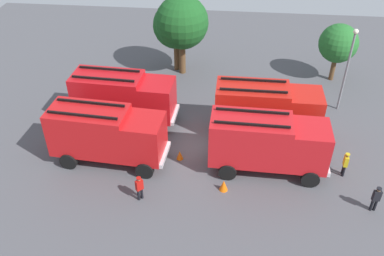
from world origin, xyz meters
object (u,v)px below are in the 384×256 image
object	(u,v)px
fire_truck_2	(123,96)
lamppost	(348,64)
fire_truck_1	(267,142)
tree_2	(338,44)
fire_truck_0	(107,133)
traffic_cone_1	(180,155)
tree_0	(176,26)
traffic_cone_0	(257,115)
tree_1	(182,23)
firefighter_0	(139,187)
traffic_cone_2	(224,185)
firefighter_1	(345,163)
firefighter_2	(376,198)
fire_truck_3	(267,108)

from	to	relation	value
fire_truck_2	lamppost	xyz separation A→B (m)	(15.60, 3.28, 1.61)
fire_truck_1	tree_2	world-z (taller)	tree_2
fire_truck_0	traffic_cone_1	bearing A→B (deg)	11.38
tree_0	traffic_cone_0	xyz separation A→B (m)	(6.82, -7.05, -3.72)
tree_1	fire_truck_0	bearing A→B (deg)	-104.80
lamppost	tree_2	bearing A→B (deg)	87.06
tree_2	lamppost	distance (m)	4.60
fire_truck_2	traffic_cone_0	xyz separation A→B (m)	(9.44, 1.30, -1.85)
fire_truck_0	fire_truck_2	distance (m)	4.35
tree_2	tree_0	bearing A→B (deg)	177.82
firefighter_0	traffic_cone_1	xyz separation A→B (m)	(1.80, 3.78, -0.60)
traffic_cone_0	traffic_cone_2	world-z (taller)	traffic_cone_2
fire_truck_1	firefighter_1	size ratio (longest dim) A/B	4.35
firefighter_0	tree_0	bearing A→B (deg)	-43.22
firefighter_0	firefighter_2	world-z (taller)	firefighter_2
firefighter_2	tree_2	world-z (taller)	tree_2
firefighter_0	traffic_cone_2	bearing A→B (deg)	-118.70
tree_0	fire_truck_0	bearing A→B (deg)	-101.74
fire_truck_3	tree_1	bearing A→B (deg)	129.68
fire_truck_2	fire_truck_3	world-z (taller)	same
tree_1	traffic_cone_0	xyz separation A→B (m)	(6.25, -6.47, -4.23)
fire_truck_1	tree_2	xyz separation A→B (m)	(6.02, 12.07, 1.12)
traffic_cone_2	lamppost	world-z (taller)	lamppost
tree_1	tree_2	world-z (taller)	tree_1
traffic_cone_2	traffic_cone_1	bearing A→B (deg)	138.95
fire_truck_0	lamppost	bearing A→B (deg)	30.27
tree_1	firefighter_0	bearing A→B (deg)	-92.14
tree_2	firefighter_2	bearing A→B (deg)	-90.43
fire_truck_3	firefighter_1	bearing A→B (deg)	-38.98
fire_truck_3	traffic_cone_1	size ratio (longest dim) A/B	11.63
fire_truck_3	traffic_cone_1	distance (m)	6.70
traffic_cone_2	tree_1	bearing A→B (deg)	106.43
tree_2	traffic_cone_2	bearing A→B (deg)	-120.85
fire_truck_0	tree_1	xyz separation A→B (m)	(3.20, 12.12, 2.38)
fire_truck_1	firefighter_0	size ratio (longest dim) A/B	4.44
tree_2	fire_truck_0	bearing A→B (deg)	-142.40
tree_1	traffic_cone_1	xyz separation A→B (m)	(1.23, -11.56, -4.23)
fire_truck_2	tree_0	size ratio (longest dim) A/B	1.22
fire_truck_1	traffic_cone_2	bearing A→B (deg)	-137.57
tree_1	traffic_cone_0	size ratio (longest dim) A/B	11.09
tree_0	tree_1	world-z (taller)	tree_1
fire_truck_0	firefighter_0	distance (m)	4.34
traffic_cone_1	tree_0	bearing A→B (deg)	98.40
tree_2	fire_truck_1	bearing A→B (deg)	-116.53
firefighter_2	traffic_cone_1	distance (m)	11.79
traffic_cone_0	traffic_cone_1	distance (m)	7.16
tree_2	traffic_cone_0	world-z (taller)	tree_2
fire_truck_2	tree_2	xyz separation A→B (m)	(15.83, 7.85, 1.12)
fire_truck_1	tree_2	size ratio (longest dim) A/B	1.49
firefighter_0	tree_1	size ratio (longest dim) A/B	0.24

